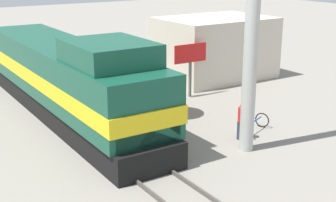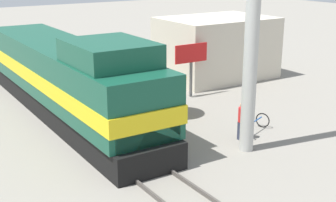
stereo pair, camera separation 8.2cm
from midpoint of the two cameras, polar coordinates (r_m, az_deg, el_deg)
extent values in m
plane|color=gray|center=(19.03, -6.65, -5.86)|extent=(120.00, 120.00, 0.00)
cube|color=#4C4742|center=(18.73, -8.63, -6.09)|extent=(0.08, 36.04, 0.15)
cube|color=#4C4742|center=(19.30, -4.75, -5.22)|extent=(0.08, 36.04, 0.15)
cube|color=black|center=(23.28, -12.31, -0.47)|extent=(2.83, 16.42, 1.04)
cube|color=#144C38|center=(22.83, -12.58, 3.69)|extent=(3.07, 15.76, 2.43)
cube|color=yellow|center=(22.89, -12.54, 3.10)|extent=(3.11, 15.93, 0.70)
cube|color=yellow|center=(17.06, -4.40, -2.39)|extent=(2.61, 2.30, 1.33)
cube|color=#144C38|center=(18.04, -7.33, 5.85)|extent=(2.89, 3.61, 0.89)
cylinder|color=#B2B2AD|center=(17.74, 10.19, 10.97)|extent=(0.55, 0.55, 11.15)
cylinder|color=#4C4C4C|center=(22.48, -0.47, 0.96)|extent=(0.05, 0.05, 2.28)
cone|color=orange|center=(22.22, -0.48, 3.50)|extent=(2.03, 2.03, 0.46)
cube|color=#595959|center=(25.74, 2.61, 2.63)|extent=(0.12, 0.12, 1.94)
cube|color=red|center=(25.41, 2.65, 5.85)|extent=(2.05, 0.08, 1.01)
sphere|color=#236028|center=(22.80, -1.02, -0.25)|extent=(1.18, 1.18, 1.18)
cube|color=#2D3347|center=(20.01, 8.79, -3.56)|extent=(0.30, 0.20, 0.79)
cylinder|color=red|center=(19.78, 8.88, -1.64)|extent=(0.34, 0.34, 0.63)
sphere|color=tan|center=(19.64, 8.94, -0.46)|extent=(0.23, 0.23, 0.23)
torus|color=black|center=(20.08, 9.22, -3.68)|extent=(0.30, 0.65, 0.68)
torus|color=black|center=(21.60, 11.29, -2.29)|extent=(0.30, 0.65, 0.68)
cube|color=#194C99|center=(20.77, 10.32, -2.46)|extent=(1.41, 0.60, 0.04)
cylinder|color=#194C99|center=(20.53, 9.94, -2.90)|extent=(0.04, 0.04, 0.28)
cube|color=beige|center=(30.07, 5.69, 6.50)|extent=(6.81, 4.86, 3.81)
camera|label=1|loc=(0.04, -90.14, -0.04)|focal=50.00mm
camera|label=2|loc=(0.04, 89.86, 0.04)|focal=50.00mm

